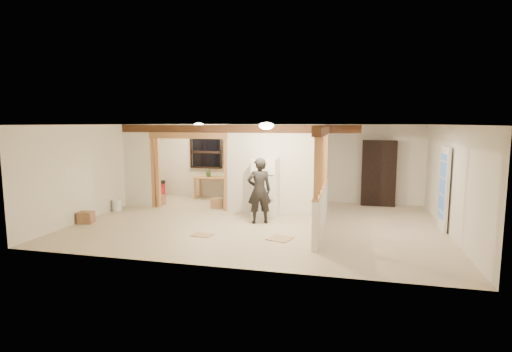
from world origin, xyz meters
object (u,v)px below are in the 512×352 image
(bookshelf, at_px, (379,173))
(shop_vac, at_px, (160,188))
(woman, at_px, (259,191))
(refrigerator, at_px, (265,187))
(work_table, at_px, (213,188))

(bookshelf, bearing_deg, shop_vac, -178.46)
(woman, bearing_deg, refrigerator, -111.54)
(refrigerator, height_order, work_table, refrigerator)
(woman, bearing_deg, bookshelf, -158.55)
(work_table, distance_m, shop_vac, 1.92)
(woman, relative_size, work_table, 1.44)
(woman, height_order, bookshelf, bookshelf)
(shop_vac, relative_size, bookshelf, 0.28)
(woman, distance_m, bookshelf, 4.32)
(woman, xyz_separation_m, shop_vac, (-4.22, 2.83, -0.56))
(shop_vac, xyz_separation_m, bookshelf, (7.29, 0.20, 0.73))
(work_table, height_order, shop_vac, work_table)
(woman, bearing_deg, shop_vac, -56.86)
(work_table, xyz_separation_m, bookshelf, (5.38, 0.10, 0.64))
(shop_vac, bearing_deg, work_table, 2.73)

